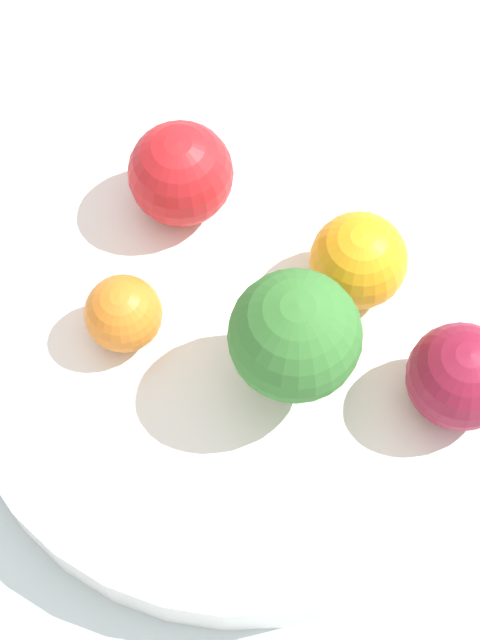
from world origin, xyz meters
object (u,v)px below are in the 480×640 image
bowl (240,344)px  orange_back (123,314)px  broccoli (295,337)px  apple_red (181,174)px  orange_front (359,261)px  apple_green (460,377)px

bowl → orange_back: (0.01, -0.05, 0.03)m
broccoli → apple_red: size_ratio=1.41×
broccoli → orange_back: (-0.00, -0.08, -0.02)m
bowl → orange_back: 0.06m
broccoli → orange_back: broccoli is taller
apple_red → orange_front: (0.02, 0.09, -0.00)m
bowl → orange_front: size_ratio=5.82×
broccoli → apple_red: (-0.08, -0.07, -0.02)m
broccoli → orange_front: size_ratio=1.58×
broccoli → apple_red: broccoli is taller
apple_red → orange_back: (0.07, -0.01, -0.01)m
broccoli → apple_red: 0.11m
apple_red → apple_green: apple_red is taller
orange_back → apple_red: bearing=175.2°
orange_back → bowl: bearing=105.0°
broccoli → orange_back: 0.08m
apple_green → orange_front: bearing=-130.4°
bowl → orange_back: bearing=-75.0°
bowl → orange_front: orange_front is taller
bowl → orange_front: bearing=128.3°
bowl → apple_red: (-0.06, -0.04, 0.04)m
apple_green → orange_front: size_ratio=1.05×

